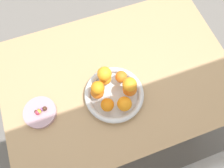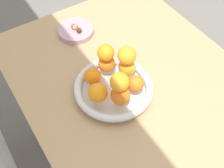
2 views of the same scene
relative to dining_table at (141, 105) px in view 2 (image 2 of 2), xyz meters
The scene contains 18 objects.
dining_table is the anchor object (origin of this frame).
fruit_bowl 0.15m from the dining_table, 60.05° to the left, with size 0.27×0.27×0.04m.
candy_dish 0.40m from the dining_table, ahead, with size 0.14×0.14×0.02m, color #B28C99.
orange_0 0.17m from the dining_table, 17.38° to the left, with size 0.06×0.06×0.06m, color orange.
orange_1 0.21m from the dining_table, 30.14° to the left, with size 0.06×0.06×0.06m, color orange.
orange_2 0.23m from the dining_table, 54.12° to the left, with size 0.06×0.06×0.06m, color orange.
orange_3 0.23m from the dining_table, 78.70° to the left, with size 0.06×0.06×0.06m, color orange.
orange_4 0.19m from the dining_table, 97.13° to the left, with size 0.06×0.06×0.06m, color orange.
orange_5 0.16m from the dining_table, 89.63° to the left, with size 0.05×0.05×0.05m, color orange.
orange_6 0.24m from the dining_table, 93.99° to the left, with size 0.06×0.06×0.06m, color orange.
orange_7 0.26m from the dining_table, 32.69° to the left, with size 0.06×0.06×0.06m, color orange.
orange_8 0.23m from the dining_table, 19.75° to the left, with size 0.06×0.06×0.06m, color orange.
candy_ball_0 0.39m from the dining_table, ahead, with size 0.02×0.02×0.02m, color #8C4C99.
candy_ball_1 0.38m from the dining_table, ahead, with size 0.02×0.02×0.02m, color #472819.
candy_ball_2 0.42m from the dining_table, ahead, with size 0.01×0.01×0.01m, color #472819.
candy_ball_3 0.41m from the dining_table, ahead, with size 0.02×0.02×0.02m, color #C6384C.
candy_ball_4 0.41m from the dining_table, ahead, with size 0.02×0.02×0.02m, color gold.
candy_ball_5 0.41m from the dining_table, ahead, with size 0.02×0.02×0.02m, color #472819.
Camera 2 is at (-0.42, 0.40, 1.51)m, focal length 45.00 mm.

